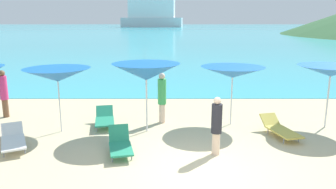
{
  "coord_description": "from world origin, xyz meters",
  "views": [
    {
      "loc": [
        -0.74,
        -7.47,
        3.57
      ],
      "look_at": [
        -0.78,
        3.05,
        1.2
      ],
      "focal_mm": 34.65,
      "sensor_mm": 36.0,
      "label": 1
    }
  ],
  "objects_px": {
    "lounge_chair_7": "(281,129)",
    "beachgoer_1": "(163,96)",
    "lounge_chair_2": "(121,144)",
    "lounge_chair_0": "(15,139)",
    "lounge_chair_1": "(106,118)",
    "beachgoer_3": "(5,92)",
    "umbrella_3": "(147,72)",
    "umbrella_5": "(332,71)",
    "beachgoer_0": "(218,124)",
    "umbrella_2": "(59,75)",
    "cruise_ship": "(153,14)",
    "umbrella_4": "(234,72)"
  },
  "relations": [
    {
      "from": "lounge_chair_2",
      "to": "beachgoer_1",
      "type": "xyz_separation_m",
      "value": [
        1.11,
        2.83,
        0.7
      ]
    },
    {
      "from": "beachgoer_0",
      "to": "beachgoer_3",
      "type": "relative_size",
      "value": 0.9
    },
    {
      "from": "umbrella_3",
      "to": "umbrella_5",
      "type": "bearing_deg",
      "value": 3.89
    },
    {
      "from": "beachgoer_3",
      "to": "cruise_ship",
      "type": "xyz_separation_m",
      "value": [
        -4.59,
        205.93,
        7.41
      ]
    },
    {
      "from": "umbrella_3",
      "to": "lounge_chair_7",
      "type": "height_order",
      "value": "umbrella_3"
    },
    {
      "from": "umbrella_4",
      "to": "lounge_chair_7",
      "type": "bearing_deg",
      "value": -42.92
    },
    {
      "from": "lounge_chair_2",
      "to": "cruise_ship",
      "type": "xyz_separation_m",
      "value": [
        -9.47,
        209.46,
        8.11
      ]
    },
    {
      "from": "umbrella_4",
      "to": "cruise_ship",
      "type": "distance_m",
      "value": 207.35
    },
    {
      "from": "lounge_chair_2",
      "to": "beachgoer_1",
      "type": "bearing_deg",
      "value": 55.9
    },
    {
      "from": "lounge_chair_0",
      "to": "lounge_chair_2",
      "type": "height_order",
      "value": "lounge_chair_2"
    },
    {
      "from": "umbrella_2",
      "to": "umbrella_5",
      "type": "height_order",
      "value": "umbrella_5"
    },
    {
      "from": "umbrella_2",
      "to": "beachgoer_0",
      "type": "xyz_separation_m",
      "value": [
        4.86,
        -1.9,
        -1.04
      ]
    },
    {
      "from": "lounge_chair_1",
      "to": "beachgoer_3",
      "type": "relative_size",
      "value": 0.86
    },
    {
      "from": "umbrella_2",
      "to": "lounge_chair_2",
      "type": "relative_size",
      "value": 1.55
    },
    {
      "from": "lounge_chair_0",
      "to": "beachgoer_3",
      "type": "relative_size",
      "value": 0.95
    },
    {
      "from": "umbrella_2",
      "to": "beachgoer_1",
      "type": "distance_m",
      "value": 3.6
    },
    {
      "from": "lounge_chair_0",
      "to": "lounge_chair_1",
      "type": "height_order",
      "value": "lounge_chair_1"
    },
    {
      "from": "lounge_chair_1",
      "to": "beachgoer_1",
      "type": "relative_size",
      "value": 0.85
    },
    {
      "from": "lounge_chair_7",
      "to": "beachgoer_0",
      "type": "bearing_deg",
      "value": -161.14
    },
    {
      "from": "umbrella_4",
      "to": "lounge_chair_2",
      "type": "height_order",
      "value": "umbrella_4"
    },
    {
      "from": "lounge_chair_0",
      "to": "lounge_chair_7",
      "type": "bearing_deg",
      "value": -19.42
    },
    {
      "from": "umbrella_2",
      "to": "lounge_chair_0",
      "type": "bearing_deg",
      "value": -122.13
    },
    {
      "from": "beachgoer_1",
      "to": "beachgoer_0",
      "type": "bearing_deg",
      "value": 152.27
    },
    {
      "from": "lounge_chair_2",
      "to": "beachgoer_1",
      "type": "distance_m",
      "value": 3.11
    },
    {
      "from": "umbrella_3",
      "to": "umbrella_5",
      "type": "distance_m",
      "value": 6.14
    },
    {
      "from": "umbrella_4",
      "to": "lounge_chair_2",
      "type": "xyz_separation_m",
      "value": [
        -3.54,
        -2.62,
        -1.59
      ]
    },
    {
      "from": "umbrella_3",
      "to": "umbrella_5",
      "type": "height_order",
      "value": "umbrella_3"
    },
    {
      "from": "cruise_ship",
      "to": "beachgoer_3",
      "type": "bearing_deg",
      "value": -79.08
    },
    {
      "from": "lounge_chair_7",
      "to": "umbrella_2",
      "type": "bearing_deg",
      "value": 162.38
    },
    {
      "from": "lounge_chair_2",
      "to": "lounge_chair_7",
      "type": "relative_size",
      "value": 0.8
    },
    {
      "from": "lounge_chair_0",
      "to": "beachgoer_3",
      "type": "xyz_separation_m",
      "value": [
        -1.75,
        3.14,
        0.71
      ]
    },
    {
      "from": "beachgoer_1",
      "to": "beachgoer_3",
      "type": "height_order",
      "value": "beachgoer_1"
    },
    {
      "from": "umbrella_5",
      "to": "lounge_chair_0",
      "type": "distance_m",
      "value": 10.21
    },
    {
      "from": "umbrella_4",
      "to": "beachgoer_0",
      "type": "height_order",
      "value": "umbrella_4"
    },
    {
      "from": "beachgoer_0",
      "to": "beachgoer_3",
      "type": "bearing_deg",
      "value": 165.87
    },
    {
      "from": "umbrella_5",
      "to": "lounge_chair_1",
      "type": "height_order",
      "value": "umbrella_5"
    },
    {
      "from": "lounge_chair_1",
      "to": "beachgoer_3",
      "type": "xyz_separation_m",
      "value": [
        -3.99,
        1.12,
        0.7
      ]
    },
    {
      "from": "umbrella_5",
      "to": "beachgoer_3",
      "type": "xyz_separation_m",
      "value": [
        -11.63,
        1.24,
        -0.98
      ]
    },
    {
      "from": "umbrella_2",
      "to": "lounge_chair_1",
      "type": "bearing_deg",
      "value": 23.09
    },
    {
      "from": "umbrella_2",
      "to": "umbrella_3",
      "type": "bearing_deg",
      "value": 0.49
    },
    {
      "from": "lounge_chair_7",
      "to": "beachgoer_1",
      "type": "bearing_deg",
      "value": 145.12
    },
    {
      "from": "umbrella_2",
      "to": "lounge_chair_2",
      "type": "height_order",
      "value": "umbrella_2"
    },
    {
      "from": "lounge_chair_0",
      "to": "cruise_ship",
      "type": "relative_size",
      "value": 0.04
    },
    {
      "from": "umbrella_2",
      "to": "umbrella_4",
      "type": "bearing_deg",
      "value": 7.71
    },
    {
      "from": "lounge_chair_2",
      "to": "lounge_chair_7",
      "type": "bearing_deg",
      "value": 3.15
    },
    {
      "from": "beachgoer_3",
      "to": "lounge_chair_2",
      "type": "bearing_deg",
      "value": -169.96
    },
    {
      "from": "umbrella_3",
      "to": "cruise_ship",
      "type": "xyz_separation_m",
      "value": [
        -10.09,
        207.59,
        6.39
      ]
    },
    {
      "from": "beachgoer_3",
      "to": "umbrella_5",
      "type": "bearing_deg",
      "value": -140.24
    },
    {
      "from": "lounge_chair_0",
      "to": "cruise_ship",
      "type": "bearing_deg",
      "value": 65.22
    },
    {
      "from": "umbrella_2",
      "to": "lounge_chair_0",
      "type": "xyz_separation_m",
      "value": [
        -0.91,
        -1.45,
        -1.64
      ]
    }
  ]
}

